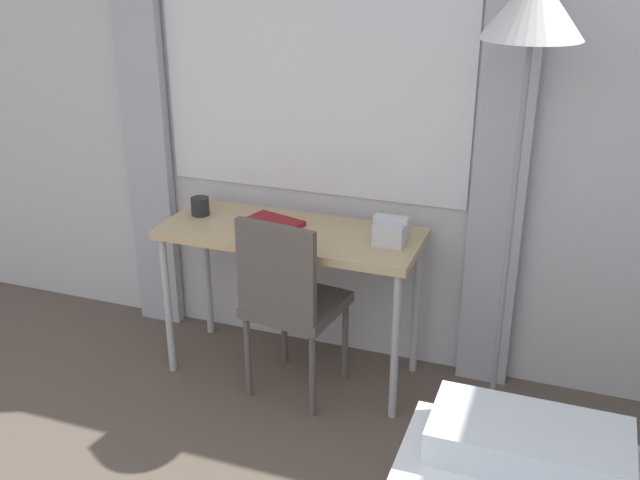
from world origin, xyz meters
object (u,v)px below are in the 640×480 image
at_px(desk, 291,244).
at_px(desk_chair, 289,297).
at_px(telephone, 391,231).
at_px(standing_lamp, 531,37).
at_px(mug, 200,206).
at_px(book, 270,224).

xyz_separation_m(desk, desk_chair, (0.07, -0.20, -0.17)).
xyz_separation_m(desk_chair, telephone, (0.41, 0.21, 0.30)).
height_order(desk_chair, telephone, desk_chair).
relative_size(standing_lamp, mug, 21.68).
height_order(desk, standing_lamp, standing_lamp).
height_order(desk, telephone, telephone).
bearing_deg(mug, telephone, -0.79).
height_order(book, mug, mug).
height_order(desk, desk_chair, desk_chair).
relative_size(desk, book, 3.90).
relative_size(standing_lamp, telephone, 12.39).
distance_m(book, mug, 0.38).
height_order(standing_lamp, book, standing_lamp).
relative_size(desk, desk_chair, 1.34).
bearing_deg(standing_lamp, desk_chair, -174.71).
bearing_deg(desk, telephone, 2.30).
xyz_separation_m(standing_lamp, book, (-1.10, 0.12, -0.92)).
distance_m(desk_chair, standing_lamp, 1.50).
bearing_deg(desk_chair, telephone, 35.27).
bearing_deg(book, mug, 176.17).
xyz_separation_m(desk, book, (-0.11, 0.01, 0.08)).
distance_m(desk_chair, telephone, 0.55).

